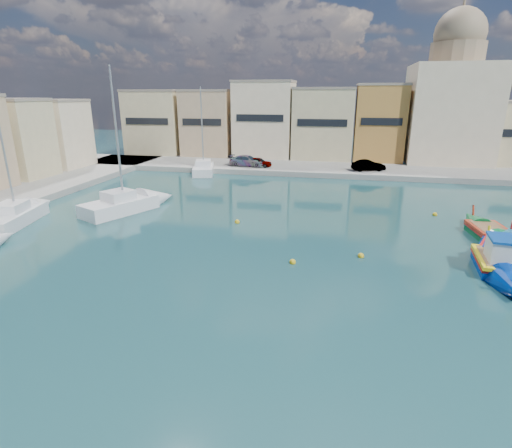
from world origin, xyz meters
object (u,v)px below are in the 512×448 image
(luzzu_green, at_px, (488,233))
(yacht_north, at_px, (204,167))
(luzzu_blue_cabin, at_px, (499,264))
(church_block, at_px, (450,99))
(yacht_mid, at_px, (27,211))
(luzzu_cyan_mid, at_px, (503,251))
(yacht_midnorth, at_px, (138,202))

(luzzu_green, distance_m, yacht_north, 32.44)
(luzzu_blue_cabin, height_order, luzzu_green, luzzu_blue_cabin)
(church_block, bearing_deg, yacht_mid, -138.92)
(luzzu_blue_cabin, bearing_deg, church_block, 82.99)
(church_block, xyz_separation_m, luzzu_cyan_mid, (-3.27, -32.57, -8.12))
(church_block, height_order, yacht_mid, church_block)
(luzzu_cyan_mid, distance_m, luzzu_green, 3.36)
(luzzu_blue_cabin, bearing_deg, luzzu_green, 77.72)
(luzzu_cyan_mid, distance_m, yacht_midnorth, 26.48)
(luzzu_cyan_mid, xyz_separation_m, yacht_midnorth, (-26.01, 4.95, 0.19))
(luzzu_green, bearing_deg, yacht_north, 144.65)
(luzzu_green, distance_m, yacht_mid, 33.53)
(luzzu_cyan_mid, bearing_deg, yacht_north, 139.87)
(luzzu_cyan_mid, bearing_deg, yacht_mid, 178.68)
(church_block, xyz_separation_m, yacht_north, (-29.51, -10.45, -7.99))
(church_block, height_order, yacht_north, church_block)
(church_block, height_order, yacht_midnorth, church_block)
(yacht_midnorth, bearing_deg, luzzu_blue_cabin, -16.27)
(yacht_midnorth, relative_size, yacht_mid, 1.11)
(luzzu_blue_cabin, distance_m, yacht_north, 35.14)
(luzzu_blue_cabin, xyz_separation_m, luzzu_green, (1.24, 5.69, -0.12))
(luzzu_cyan_mid, relative_size, yacht_north, 0.87)
(luzzu_blue_cabin, bearing_deg, yacht_midnorth, 163.73)
(luzzu_green, bearing_deg, yacht_mid, -175.58)
(luzzu_blue_cabin, distance_m, yacht_mid, 32.34)
(church_block, bearing_deg, luzzu_blue_cabin, -97.01)
(luzzu_green, bearing_deg, yacht_midnorth, 176.51)
(luzzu_blue_cabin, distance_m, luzzu_green, 5.83)
(luzzu_green, xyz_separation_m, yacht_midnorth, (-26.24, 1.60, 0.21))
(luzzu_green, xyz_separation_m, yacht_north, (-26.46, 18.77, 0.16))
(luzzu_blue_cabin, height_order, yacht_mid, yacht_mid)
(yacht_north, height_order, yacht_mid, yacht_mid)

